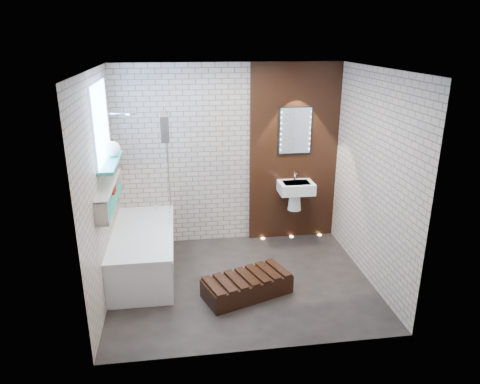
{
  "coord_description": "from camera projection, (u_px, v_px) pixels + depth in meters",
  "views": [
    {
      "loc": [
        -0.71,
        -4.88,
        2.95
      ],
      "look_at": [
        0.0,
        0.15,
        1.15
      ],
      "focal_mm": 33.41,
      "sensor_mm": 36.0,
      "label": 1
    }
  ],
  "objects": [
    {
      "name": "led_mirror",
      "position": [
        295.0,
        131.0,
        6.36
      ],
      "size": [
        0.5,
        0.02,
        0.7
      ],
      "color": "black",
      "rests_on": "walnut_panel"
    },
    {
      "name": "washbasin",
      "position": [
        296.0,
        191.0,
        6.5
      ],
      "size": [
        0.5,
        0.36,
        0.58
      ],
      "color": "white",
      "rests_on": "walnut_panel"
    },
    {
      "name": "room_shell",
      "position": [
        242.0,
        184.0,
        5.2
      ],
      "size": [
        3.24,
        3.2,
        2.6
      ],
      "color": "#BFAC97",
      "rests_on": "ground"
    },
    {
      "name": "ground",
      "position": [
        242.0,
        282.0,
        5.63
      ],
      "size": [
        3.2,
        3.2,
        0.0
      ],
      "primitive_type": "plane",
      "color": "black",
      "rests_on": "ground"
    },
    {
      "name": "sill_vases",
      "position": [
        113.0,
        149.0,
        5.38
      ],
      "size": [
        0.19,
        0.19,
        0.19
      ],
      "color": "white",
      "rests_on": "clerestory_window"
    },
    {
      "name": "bathtub",
      "position": [
        144.0,
        251.0,
        5.79
      ],
      "size": [
        0.79,
        1.74,
        0.7
      ],
      "color": "white",
      "rests_on": "ground"
    },
    {
      "name": "clerestory_window",
      "position": [
        102.0,
        131.0,
        5.12
      ],
      "size": [
        0.18,
        1.0,
        0.94
      ],
      "color": "#7FADE0",
      "rests_on": "room_shell"
    },
    {
      "name": "walnut_step",
      "position": [
        247.0,
        286.0,
        5.32
      ],
      "size": [
        1.12,
        0.78,
        0.23
      ],
      "primitive_type": "cube",
      "rotation": [
        0.0,
        0.0,
        0.35
      ],
      "color": "black",
      "rests_on": "ground"
    },
    {
      "name": "display_niche",
      "position": [
        109.0,
        194.0,
        5.17
      ],
      "size": [
        0.14,
        1.3,
        0.26
      ],
      "color": "teal",
      "rests_on": "room_shell"
    },
    {
      "name": "towel",
      "position": [
        165.0,
        128.0,
        5.52
      ],
      "size": [
        0.1,
        0.25,
        0.32
      ],
      "primitive_type": "cube",
      "color": "black",
      "rests_on": "bath_screen"
    },
    {
      "name": "shower_head",
      "position": [
        130.0,
        113.0,
        5.68
      ],
      "size": [
        0.18,
        0.18,
        0.02
      ],
      "primitive_type": "cylinder",
      "color": "silver",
      "rests_on": "room_shell"
    },
    {
      "name": "bath_screen",
      "position": [
        167.0,
        167.0,
        5.92
      ],
      "size": [
        0.01,
        0.78,
        1.4
      ],
      "primitive_type": "cube",
      "color": "white",
      "rests_on": "bathtub"
    },
    {
      "name": "floor_uplights",
      "position": [
        291.0,
        237.0,
        6.88
      ],
      "size": [
        0.96,
        0.06,
        0.01
      ],
      "color": "#FFD899",
      "rests_on": "ground"
    },
    {
      "name": "walnut_panel",
      "position": [
        294.0,
        154.0,
        6.51
      ],
      "size": [
        1.3,
        0.06,
        2.6
      ],
      "primitive_type": "cube",
      "color": "black",
      "rests_on": "ground"
    },
    {
      "name": "niche_bottles",
      "position": [
        109.0,
        199.0,
        5.12
      ],
      "size": [
        0.06,
        0.89,
        0.15
      ],
      "color": "maroon",
      "rests_on": "display_niche"
    }
  ]
}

